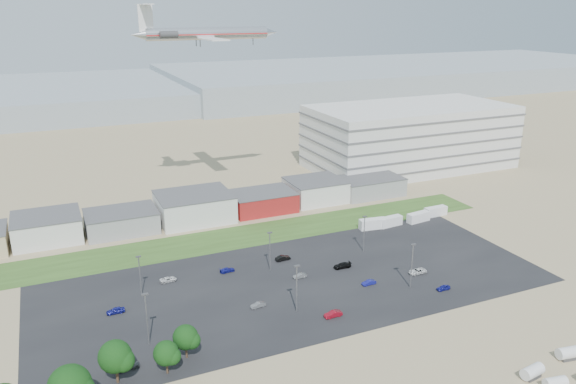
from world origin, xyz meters
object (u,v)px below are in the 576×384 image
parked_car_7 (300,276)px  parked_car_5 (115,310)px  box_trailer_a (373,224)px  parked_car_1 (369,282)px  parked_car_13 (333,314)px  parked_car_10 (128,365)px  parked_car_0 (417,271)px  parked_car_9 (168,279)px  parked_car_6 (227,270)px  storage_tank_nw (532,371)px  parked_car_4 (258,305)px  parked_car_2 (443,288)px  parked_car_12 (342,265)px  airliner (208,33)px  parked_car_11 (283,258)px

parked_car_7 → parked_car_5: bearing=-91.0°
box_trailer_a → parked_car_1: 35.84m
parked_car_13 → parked_car_10: bearing=-90.7°
parked_car_0 → parked_car_9: size_ratio=1.14×
parked_car_1 → parked_car_6: bearing=-126.4°
parked_car_6 → parked_car_13: 32.44m
storage_tank_nw → box_trailer_a: 72.60m
box_trailer_a → parked_car_9: (-62.72, -9.19, -0.96)m
parked_car_4 → parked_car_9: parked_car_4 is taller
parked_car_5 → parked_car_1: bearing=79.9°
box_trailer_a → parked_car_2: size_ratio=2.41×
parked_car_12 → parked_car_13: bearing=-31.2°
parked_car_2 → parked_car_13: bearing=-89.3°
box_trailer_a → parked_car_12: 28.72m
parked_car_7 → parked_car_9: size_ratio=0.84×
parked_car_4 → parked_car_5: size_ratio=0.89×
storage_tank_nw → parked_car_2: 33.17m
parked_car_4 → parked_car_10: size_ratio=0.78×
storage_tank_nw → parked_car_6: bearing=120.6°
parked_car_6 → parked_car_13: size_ratio=0.96×
parked_car_1 → parked_car_12: size_ratio=0.76×
airliner → parked_car_12: bearing=-80.3°
parked_car_4 → parked_car_12: parked_car_12 is taller
airliner → parked_car_13: 102.03m
parked_car_4 → parked_car_1: bearing=82.1°
parked_car_2 → parked_car_9: parked_car_2 is taller
airliner → parked_car_7: (1.04, -67.55, -53.90)m
parked_car_2 → parked_car_1: bearing=-122.2°
storage_tank_nw → parked_car_9: bearing=129.2°
storage_tank_nw → parked_car_4: 55.46m
parked_car_1 → parked_car_9: size_ratio=0.87×
box_trailer_a → parked_car_1: (-19.68, -29.94, -0.94)m
parked_car_2 → parked_car_11: parked_car_11 is taller
parked_car_0 → parked_car_7: (-27.46, 9.62, -0.08)m
parked_car_1 → parked_car_9: bearing=-117.3°
parked_car_1 → parked_car_2: parked_car_2 is taller
parked_car_6 → parked_car_10: bearing=130.5°
airliner → parked_car_1: size_ratio=13.92×
parked_car_5 → parked_car_11: (43.26, 9.73, 0.00)m
parked_car_5 → parked_car_6: size_ratio=1.01×
box_trailer_a → parked_car_13: bearing=-123.7°
parked_car_7 → parked_car_12: parked_car_12 is taller
box_trailer_a → parked_car_6: bearing=-160.8°
parked_car_0 → parked_car_11: (-27.29, 20.34, 0.02)m
parked_car_6 → parked_car_11: 15.27m
box_trailer_a → parked_car_5: 78.64m
parked_car_2 → airliner: bearing=-161.2°
parked_car_1 → parked_car_10: bearing=-81.6°
parked_car_1 → parked_car_11: bearing=-148.6°
storage_tank_nw → parked_car_9: storage_tank_nw is taller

